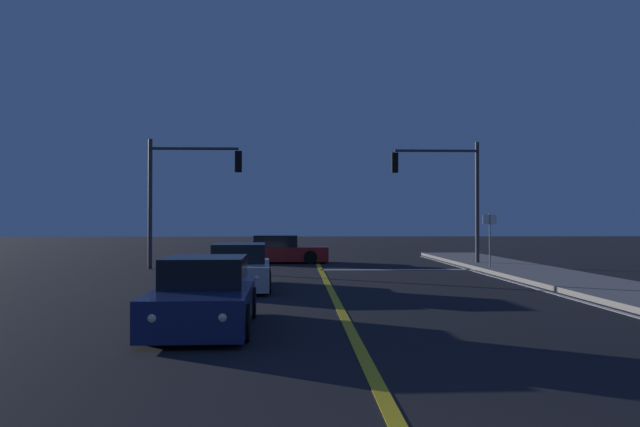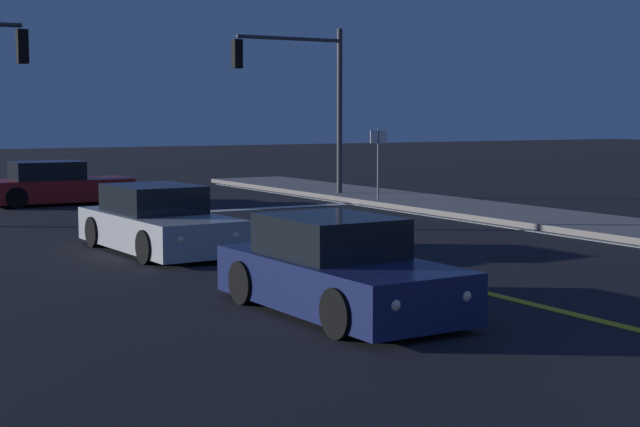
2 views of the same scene
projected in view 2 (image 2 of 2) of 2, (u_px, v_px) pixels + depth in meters
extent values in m
cube|color=gold|center=(370.00, 265.00, 17.60)|extent=(0.20, 41.19, 0.01)
cube|color=silver|center=(608.00, 242.00, 20.69)|extent=(0.16, 41.19, 0.01)
cube|color=silver|center=(264.00, 208.00, 28.34)|extent=(6.42, 0.50, 0.01)
cube|color=maroon|center=(56.00, 190.00, 29.77)|extent=(4.54, 1.95, 0.68)
cube|color=black|center=(47.00, 171.00, 29.57)|extent=(2.10, 1.65, 0.60)
cylinder|color=black|center=(93.00, 190.00, 31.22)|extent=(0.64, 0.23, 0.64)
cylinder|color=black|center=(109.00, 194.00, 29.69)|extent=(0.64, 0.23, 0.64)
cylinder|color=black|center=(5.00, 194.00, 29.86)|extent=(0.64, 0.23, 0.64)
cylinder|color=black|center=(16.00, 198.00, 28.34)|extent=(0.64, 0.23, 0.64)
sphere|color=#FFF4CC|center=(119.00, 184.00, 31.33)|extent=(0.18, 0.18, 0.18)
sphere|color=#FFF4CC|center=(130.00, 186.00, 30.32)|extent=(0.18, 0.18, 0.18)
cube|color=#B2B5BA|center=(159.00, 230.00, 19.28)|extent=(2.02, 4.56, 0.68)
cube|color=black|center=(153.00, 200.00, 19.45)|extent=(1.65, 2.13, 0.60)
cylinder|color=black|center=(228.00, 240.00, 18.59)|extent=(0.25, 0.65, 0.64)
cylinder|color=black|center=(147.00, 247.00, 17.68)|extent=(0.25, 0.65, 0.64)
cylinder|color=black|center=(169.00, 227.00, 20.91)|extent=(0.25, 0.65, 0.64)
cylinder|color=black|center=(95.00, 232.00, 20.00)|extent=(0.25, 0.65, 0.64)
sphere|color=#FFF4CC|center=(234.00, 236.00, 17.76)|extent=(0.18, 0.18, 0.18)
sphere|color=#FFF4CC|center=(179.00, 240.00, 17.15)|extent=(0.18, 0.18, 0.18)
sphere|color=red|center=(143.00, 215.00, 21.40)|extent=(0.14, 0.14, 0.14)
sphere|color=red|center=(95.00, 218.00, 20.80)|extent=(0.14, 0.14, 0.14)
cube|color=navy|center=(339.00, 282.00, 13.24)|extent=(1.86, 4.18, 0.68)
cube|color=black|center=(330.00, 237.00, 13.39)|extent=(1.55, 1.94, 0.60)
cylinder|color=black|center=(444.00, 300.00, 12.59)|extent=(0.24, 0.65, 0.64)
cylinder|color=black|center=(340.00, 313.00, 11.74)|extent=(0.24, 0.65, 0.64)
cylinder|color=black|center=(339.00, 273.00, 14.76)|extent=(0.24, 0.65, 0.64)
cylinder|color=black|center=(245.00, 282.00, 13.91)|extent=(0.24, 0.65, 0.64)
sphere|color=#FFF4CC|center=(464.00, 296.00, 11.82)|extent=(0.18, 0.18, 0.18)
sphere|color=#FFF4CC|center=(393.00, 305.00, 11.25)|extent=(0.18, 0.18, 0.18)
sphere|color=red|center=(299.00, 255.00, 15.22)|extent=(0.14, 0.14, 0.14)
sphere|color=red|center=(239.00, 261.00, 14.65)|extent=(0.14, 0.14, 0.14)
cylinder|color=#38383D|center=(340.00, 114.00, 32.04)|extent=(0.18, 0.18, 5.63)
cylinder|color=#38383D|center=(290.00, 39.00, 30.85)|extent=(3.77, 0.12, 0.12)
cube|color=black|center=(237.00, 54.00, 29.96)|extent=(0.28, 0.28, 0.90)
sphere|color=red|center=(237.00, 45.00, 29.93)|extent=(0.22, 0.22, 0.22)
sphere|color=#4C2D05|center=(237.00, 54.00, 29.96)|extent=(0.22, 0.22, 0.22)
sphere|color=#0A3814|center=(237.00, 63.00, 29.99)|extent=(0.22, 0.22, 0.22)
cube|color=black|center=(22.00, 46.00, 25.30)|extent=(0.28, 0.28, 0.90)
sphere|color=red|center=(22.00, 36.00, 25.27)|extent=(0.22, 0.22, 0.22)
sphere|color=#4C2D05|center=(22.00, 46.00, 25.30)|extent=(0.22, 0.22, 0.22)
sphere|color=#0A3814|center=(23.00, 57.00, 25.32)|extent=(0.22, 0.22, 0.22)
cylinder|color=slate|center=(378.00, 167.00, 29.65)|extent=(0.06, 0.06, 2.34)
cube|color=white|center=(378.00, 137.00, 29.55)|extent=(0.56, 0.07, 0.40)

